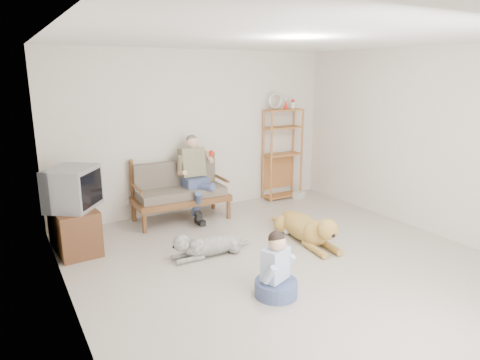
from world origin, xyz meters
TOP-DOWN VIEW (x-y plane):
  - floor at (0.00, 0.00)m, footprint 5.50×5.50m
  - ceiling at (0.00, 0.00)m, footprint 5.50×5.50m
  - wall_back at (0.00, 2.75)m, footprint 5.00×0.00m
  - wall_left at (-2.50, 0.00)m, footprint 0.00×5.50m
  - wall_right at (2.50, 0.00)m, footprint 0.00×5.50m
  - loveseat at (-0.51, 2.39)m, footprint 1.52×0.75m
  - man at (-0.28, 2.21)m, footprint 0.52×0.74m
  - etagere at (1.64, 2.55)m, footprint 0.75×0.33m
  - book_stack at (1.90, 2.36)m, footprint 0.24×0.20m
  - tv_stand at (-2.23, 1.89)m, footprint 0.56×0.93m
  - crt_tv at (-2.19, 1.84)m, footprint 0.81×0.84m
  - wall_outlet at (-1.25, 2.73)m, footprint 0.12×0.02m
  - golden_retriever at (0.67, 0.57)m, footprint 0.52×1.61m
  - shaggy_dog at (-0.78, 0.83)m, footprint 1.20×0.29m
  - terrier at (0.76, 0.81)m, footprint 0.44×0.51m
  - child at (-0.58, -0.46)m, footprint 0.46×0.46m

SIDE VIEW (x-z plane):
  - floor at x=0.00m, z-range 0.00..0.00m
  - book_stack at x=1.90m, z-range 0.00..0.13m
  - terrier at x=0.76m, z-range -0.02..0.21m
  - shaggy_dog at x=-0.78m, z-range -0.03..0.32m
  - golden_retriever at x=0.67m, z-range -0.05..0.44m
  - child at x=-0.58m, z-range -0.10..0.63m
  - wall_outlet at x=-1.25m, z-range 0.26..0.34m
  - tv_stand at x=-2.23m, z-range 0.00..0.60m
  - loveseat at x=-0.51m, z-range 0.01..0.96m
  - man at x=-0.28m, z-range 0.03..1.23m
  - etagere at x=1.64m, z-range -0.12..1.86m
  - crt_tv at x=-2.19m, z-range 0.60..1.15m
  - wall_left at x=-2.50m, z-range -1.40..4.10m
  - wall_right at x=2.50m, z-range -1.40..4.10m
  - wall_back at x=0.00m, z-range -1.15..3.85m
  - ceiling at x=0.00m, z-range 2.70..2.70m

